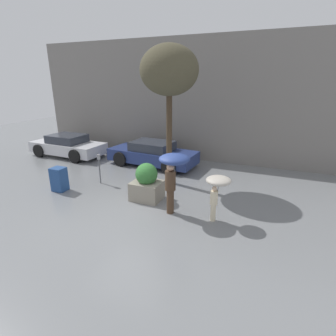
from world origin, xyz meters
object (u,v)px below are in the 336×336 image
at_px(parked_car_far, 68,146).
at_px(newspaper_box, 59,179).
at_px(parked_car_near, 153,154).
at_px(street_tree, 169,72).
at_px(planter_box, 147,183).
at_px(person_child, 217,186).
at_px(parking_meter, 99,163).
at_px(person_adult, 173,168).

height_order(parked_car_far, newspaper_box, parked_car_far).
relative_size(parked_car_near, parked_car_far, 1.06).
relative_size(parked_car_near, street_tree, 0.85).
xyz_separation_m(planter_box, person_child, (2.56, -0.58, 0.53)).
distance_m(parked_car_far, parking_meter, 4.95).
height_order(parked_car_far, parking_meter, parking_meter).
height_order(parked_car_far, street_tree, street_tree).
distance_m(parked_car_near, street_tree, 4.46).
relative_size(street_tree, parking_meter, 4.33).
bearing_deg(person_adult, parking_meter, 176.29).
height_order(planter_box, parked_car_far, planter_box).
bearing_deg(newspaper_box, street_tree, 33.33).
relative_size(parked_car_near, newspaper_box, 4.92).
bearing_deg(parked_car_far, parked_car_near, -84.67).
relative_size(street_tree, newspaper_box, 5.80).
height_order(person_child, parking_meter, person_child).
bearing_deg(planter_box, parking_meter, 165.30).
height_order(parked_car_near, parking_meter, parking_meter).
xyz_separation_m(planter_box, parked_car_far, (-6.54, 3.38, -0.03)).
relative_size(parking_meter, newspaper_box, 1.34).
distance_m(street_tree, parking_meter, 4.39).
relative_size(parked_car_far, newspaper_box, 4.66).
xyz_separation_m(person_child, parked_car_far, (-9.10, 3.96, -0.56)).
bearing_deg(parked_car_near, newspaper_box, 160.92).
bearing_deg(planter_box, parked_car_near, 112.64).
relative_size(person_child, parked_car_near, 0.32).
distance_m(parked_car_near, newspaper_box, 4.60).
height_order(person_adult, person_child, person_adult).
bearing_deg(person_child, person_adult, 165.83).
xyz_separation_m(person_child, newspaper_box, (-5.95, 0.02, -0.67)).
distance_m(planter_box, parked_car_far, 7.36).
bearing_deg(person_adult, newspaper_box, -165.37).
relative_size(parked_car_near, parking_meter, 3.67).
bearing_deg(person_adult, parked_car_far, 168.34).
bearing_deg(parking_meter, parked_car_far, 146.32).
distance_m(planter_box, person_child, 2.67).
relative_size(person_child, parking_meter, 1.16).
distance_m(person_child, parked_car_far, 9.94).
bearing_deg(street_tree, parked_car_far, 166.29).
height_order(planter_box, person_child, person_child).
relative_size(person_child, street_tree, 0.27).
height_order(person_child, parked_car_far, person_child).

